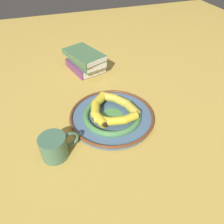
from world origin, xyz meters
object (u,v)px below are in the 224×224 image
object	(u,v)px
coffee_mug	(55,146)
decorative_bowl	(112,116)
banana_b	(121,102)
book_stack	(86,61)
banana_c	(98,108)
banana_a	(116,120)

from	to	relation	value
coffee_mug	decorative_bowl	bearing A→B (deg)	9.27
decorative_bowl	coffee_mug	distance (m)	0.26
banana_b	coffee_mug	world-z (taller)	coffee_mug
book_stack	banana_b	bearing A→B (deg)	-12.77
decorative_bowl	book_stack	distance (m)	0.40
banana_c	book_stack	distance (m)	0.38
banana_a	coffee_mug	bearing A→B (deg)	-156.45
decorative_bowl	banana_b	xyz separation A→B (m)	(0.03, -0.05, 0.03)
banana_b	banana_c	world-z (taller)	banana_c
decorative_bowl	coffee_mug	world-z (taller)	coffee_mug
coffee_mug	book_stack	bearing A→B (deg)	50.42
banana_c	banana_b	bearing A→B (deg)	110.83
banana_b	book_stack	bearing A→B (deg)	-24.77
coffee_mug	banana_a	bearing A→B (deg)	-3.01
banana_c	book_stack	size ratio (longest dim) A/B	0.80
decorative_bowl	book_stack	bearing A→B (deg)	0.74
banana_b	banana_a	bearing A→B (deg)	116.74
banana_b	coffee_mug	size ratio (longest dim) A/B	1.36
book_stack	coffee_mug	world-z (taller)	book_stack
decorative_bowl	banana_c	world-z (taller)	banana_c
banana_b	banana_c	distance (m)	0.10
coffee_mug	banana_b	bearing A→B (deg)	10.85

